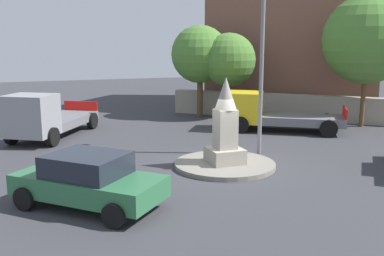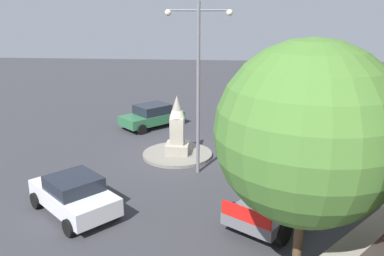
{
  "view_description": "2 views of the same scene",
  "coord_description": "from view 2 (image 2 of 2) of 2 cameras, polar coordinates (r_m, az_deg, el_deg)",
  "views": [
    {
      "loc": [
        -14.05,
        6.48,
        4.46
      ],
      "look_at": [
        0.82,
        0.97,
        1.36
      ],
      "focal_mm": 41.09,
      "sensor_mm": 36.0,
      "label": 1
    },
    {
      "loc": [
        2.56,
        -19.56,
        7.55
      ],
      "look_at": [
        0.81,
        -0.46,
        1.7
      ],
      "focal_mm": 37.17,
      "sensor_mm": 36.0,
      "label": 2
    }
  ],
  "objects": [
    {
      "name": "tree_mid_cluster",
      "position": [
        10.1,
        16.25,
        -0.74
      ],
      "size": [
        4.61,
        4.61,
        6.91
      ],
      "color": "brown",
      "rests_on": "ground"
    },
    {
      "name": "truck_yellow_near_island",
      "position": [
        16.37,
        14.59,
        -7.49
      ],
      "size": [
        4.86,
        5.93,
        1.95
      ],
      "color": "yellow",
      "rests_on": "ground"
    },
    {
      "name": "truck_grey_parked_left",
      "position": [
        26.69,
        14.61,
        2.26
      ],
      "size": [
        5.89,
        4.71,
        2.23
      ],
      "color": "gray",
      "rests_on": "ground"
    },
    {
      "name": "monument",
      "position": [
        20.64,
        -2.14,
        -0.17
      ],
      "size": [
        1.2,
        1.2,
        3.1
      ],
      "color": "#9E9687",
      "rests_on": "traffic_island"
    },
    {
      "name": "ground_plane",
      "position": [
        21.12,
        -2.09,
        -4.0
      ],
      "size": [
        80.0,
        80.0,
        0.0
      ],
      "primitive_type": "plane",
      "color": "#38383D"
    },
    {
      "name": "car_green_parked_right",
      "position": [
        26.08,
        -5.72,
        1.8
      ],
      "size": [
        4.19,
        4.22,
        1.5
      ],
      "color": "#2D6B42",
      "rests_on": "ground"
    },
    {
      "name": "car_white_far_side",
      "position": [
        15.85,
        -16.6,
        -9.11
      ],
      "size": [
        4.16,
        3.99,
        1.51
      ],
      "color": "silver",
      "rests_on": "ground"
    },
    {
      "name": "streetlamp",
      "position": [
        17.74,
        0.9,
        7.73
      ],
      "size": [
        2.9,
        0.28,
        7.8
      ],
      "color": "slate",
      "rests_on": "ground"
    },
    {
      "name": "traffic_island",
      "position": [
        21.09,
        -2.1,
        -3.79
      ],
      "size": [
        3.67,
        3.67,
        0.16
      ],
      "primitive_type": "cylinder",
      "color": "gray",
      "rests_on": "ground"
    }
  ]
}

